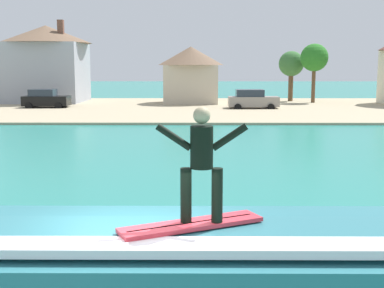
# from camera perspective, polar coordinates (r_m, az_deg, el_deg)

# --- Properties ---
(wave_crest) EXTENTS (10.16, 3.00, 1.72)m
(wave_crest) POSITION_cam_1_polar(r_m,az_deg,el_deg) (7.96, -0.30, -14.79)
(wave_crest) COLOR teal
(wave_crest) RESTS_ON ground_plane
(surfboard) EXTENTS (2.09, 1.34, 0.06)m
(surfboard) POSITION_cam_1_polar(r_m,az_deg,el_deg) (7.39, -0.02, -8.89)
(surfboard) COLOR #D8333F
(surfboard) RESTS_ON wave_crest
(surfer) EXTENTS (1.29, 0.32, 1.64)m
(surfer) POSITION_cam_1_polar(r_m,az_deg,el_deg) (7.19, 1.07, -1.60)
(surfer) COLOR black
(surfer) RESTS_ON surfboard
(shoreline_bank) EXTENTS (120.00, 27.09, 0.17)m
(shoreline_bank) POSITION_cam_1_polar(r_m,az_deg,el_deg) (48.55, -0.71, 4.01)
(shoreline_bank) COLOR tan
(shoreline_bank) RESTS_ON ground_plane
(car_near_shore) EXTENTS (4.18, 2.30, 1.86)m
(car_near_shore) POSITION_cam_1_polar(r_m,az_deg,el_deg) (50.09, -15.87, 4.82)
(car_near_shore) COLOR black
(car_near_shore) RESTS_ON ground_plane
(car_far_shore) EXTENTS (4.56, 2.21, 1.86)m
(car_far_shore) POSITION_cam_1_polar(r_m,az_deg,el_deg) (47.58, 6.69, 4.90)
(car_far_shore) COLOR gray
(car_far_shore) RESTS_ON ground_plane
(house_with_chimney) EXTENTS (9.70, 9.70, 8.72)m
(house_with_chimney) POSITION_cam_1_polar(r_m,az_deg,el_deg) (57.97, -15.76, 8.79)
(house_with_chimney) COLOR #9EA3AD
(house_with_chimney) RESTS_ON ground_plane
(house_small_cottage) EXTENTS (6.76, 6.76, 5.97)m
(house_small_cottage) POSITION_cam_1_polar(r_m,az_deg,el_deg) (53.85, -0.13, 7.95)
(house_small_cottage) COLOR beige
(house_small_cottage) RESTS_ON ground_plane
(tree_tall_bare) EXTENTS (2.87, 2.87, 6.29)m
(tree_tall_bare) POSITION_cam_1_polar(r_m,az_deg,el_deg) (55.83, 13.37, 9.21)
(tree_tall_bare) COLOR brown
(tree_tall_bare) RESTS_ON ground_plane
(tree_short_bushy) EXTENTS (2.73, 2.73, 5.60)m
(tree_short_bushy) POSITION_cam_1_polar(r_m,az_deg,el_deg) (57.80, 10.91, 8.61)
(tree_short_bushy) COLOR brown
(tree_short_bushy) RESTS_ON ground_plane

